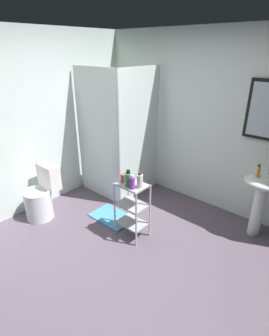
{
  "coord_description": "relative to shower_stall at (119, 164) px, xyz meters",
  "views": [
    {
      "loc": [
        1.65,
        -1.65,
        2.23
      ],
      "look_at": [
        -0.19,
        0.45,
        0.97
      ],
      "focal_mm": 28.52,
      "sensor_mm": 36.0,
      "label": 1
    }
  ],
  "objects": [
    {
      "name": "rinse_cup",
      "position": [
        0.86,
        -0.8,
        0.33
      ],
      "size": [
        0.07,
        0.07,
        0.11
      ],
      "primitive_type": "cylinder",
      "color": "#B24742",
      "rests_on": "storage_cart"
    },
    {
      "name": "storage_cart",
      "position": [
        0.97,
        -0.77,
        -0.03
      ],
      "size": [
        0.38,
        0.28,
        0.74
      ],
      "color": "silver",
      "rests_on": "ground_plane"
    },
    {
      "name": "sink_faucet",
      "position": [
        2.15,
        0.42,
        0.4
      ],
      "size": [
        0.03,
        0.03,
        0.1
      ],
      "primitive_type": "cylinder",
      "color": "silver",
      "rests_on": "pedestal_sink"
    },
    {
      "name": "conditioner_bottle_purple",
      "position": [
        1.05,
        -0.85,
        0.35
      ],
      "size": [
        0.06,
        0.06,
        0.17
      ],
      "color": "purple",
      "rests_on": "storage_cart"
    },
    {
      "name": "wall_back",
      "position": [
        1.22,
        0.62,
        0.79
      ],
      "size": [
        4.2,
        0.14,
        2.5
      ],
      "color": "silver",
      "rests_on": "ground_plane"
    },
    {
      "name": "toilet",
      "position": [
        -0.27,
        -1.3,
        -0.15
      ],
      "size": [
        0.37,
        0.49,
        0.76
      ],
      "color": "white",
      "rests_on": "ground_plane"
    },
    {
      "name": "shower_stall",
      "position": [
        0.0,
        0.0,
        0.0
      ],
      "size": [
        0.92,
        0.92,
        2.0
      ],
      "color": "white",
      "rests_on": "ground_plane"
    },
    {
      "name": "pedestal_sink",
      "position": [
        2.15,
        0.3,
        0.12
      ],
      "size": [
        0.46,
        0.37,
        0.81
      ],
      "color": "white",
      "rests_on": "ground_plane"
    },
    {
      "name": "lotion_bottle_white",
      "position": [
        1.1,
        -0.78,
        0.36
      ],
      "size": [
        0.07,
        0.07,
        0.2
      ],
      "color": "white",
      "rests_on": "storage_cart"
    },
    {
      "name": "ground_plane",
      "position": [
        1.21,
        -1.22,
        -0.47
      ],
      "size": [
        4.2,
        4.2,
        0.02
      ],
      "primitive_type": "cube",
      "color": "#554957"
    },
    {
      "name": "bath_mat",
      "position": [
        0.5,
        -0.68,
        -0.45
      ],
      "size": [
        0.6,
        0.4,
        0.02
      ],
      "primitive_type": "cube",
      "color": "teal",
      "rests_on": "ground_plane"
    },
    {
      "name": "body_wash_bottle_green",
      "position": [
        0.97,
        -0.83,
        0.37
      ],
      "size": [
        0.08,
        0.08,
        0.21
      ],
      "color": "#338D53",
      "rests_on": "storage_cart"
    },
    {
      "name": "hand_soap_bottle",
      "position": [
        2.06,
        0.28,
        0.42
      ],
      "size": [
        0.05,
        0.05,
        0.15
      ],
      "color": "gold",
      "rests_on": "pedestal_sink"
    },
    {
      "name": "wall_left",
      "position": [
        -0.64,
        -1.22,
        0.79
      ],
      "size": [
        0.1,
        4.2,
        2.5
      ],
      "primitive_type": "cube",
      "color": "silver",
      "rests_on": "ground_plane"
    }
  ]
}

